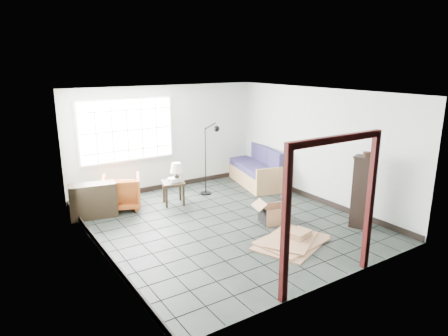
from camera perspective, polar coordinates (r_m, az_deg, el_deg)
ground at (r=8.16m, az=0.27°, el=-7.78°), size 5.50×5.50×0.00m
room_shell at (r=7.69m, az=0.17°, el=3.91°), size 5.02×5.52×2.61m
window_panel at (r=9.64m, az=-13.71°, el=5.28°), size 2.32×0.08×1.52m
doorway_trim at (r=5.75m, az=15.27°, el=-3.55°), size 1.80×0.08×2.20m
futon_sofa at (r=10.73m, az=4.60°, el=-0.19°), size 1.31×2.35×0.98m
armchair at (r=9.07m, az=-14.43°, el=-3.13°), size 1.00×0.97×0.82m
side_table at (r=9.11m, az=-7.27°, el=-2.51°), size 0.59×0.59×0.53m
table_lamp at (r=8.98m, az=-6.81°, el=-0.10°), size 0.33×0.33×0.44m
projector at (r=9.06m, az=-7.12°, el=-1.68°), size 0.26×0.20×0.09m
floor_lamp at (r=9.61m, az=-1.89°, el=1.65°), size 0.47×0.37×1.76m
console_shelf at (r=8.73m, az=-18.19°, el=-4.45°), size 0.98×0.52×0.73m
tall_shelf at (r=8.14m, az=19.17°, el=-3.24°), size 0.42×0.47×1.43m
pot at (r=7.85m, az=19.74°, el=1.78°), size 0.15×0.15×0.11m
open_box at (r=8.17m, az=7.15°, el=-6.55°), size 0.92×0.62×0.48m
cardboard_pile at (r=7.38m, az=9.74°, el=-10.13°), size 1.61×1.39×0.20m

